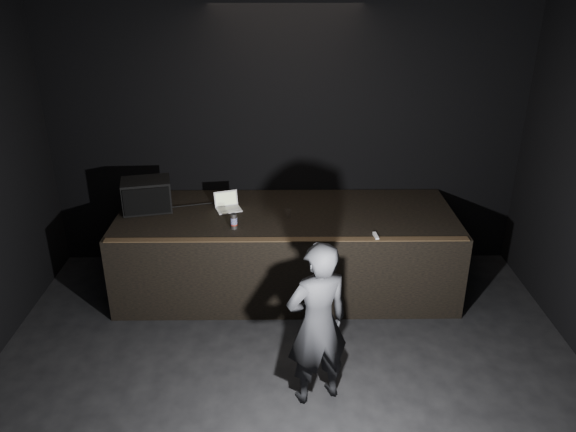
# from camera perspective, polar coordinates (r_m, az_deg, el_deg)

# --- Properties ---
(room_walls) EXTENTS (6.10, 7.10, 3.52)m
(room_walls) POSITION_cam_1_polar(r_m,az_deg,el_deg) (3.77, 0.13, -2.34)
(room_walls) COLOR black
(room_walls) RESTS_ON ground
(stage_riser) EXTENTS (4.00, 1.50, 1.00)m
(stage_riser) POSITION_cam_1_polar(r_m,az_deg,el_deg) (6.89, -0.16, -3.51)
(stage_riser) COLOR black
(stage_riser) RESTS_ON ground
(riser_lip) EXTENTS (3.92, 0.10, 0.01)m
(riser_lip) POSITION_cam_1_polar(r_m,az_deg,el_deg) (6.03, -0.11, -2.39)
(riser_lip) COLOR brown
(riser_lip) RESTS_ON stage_riser
(stage_monitor) EXTENTS (0.64, 0.52, 0.38)m
(stage_monitor) POSITION_cam_1_polar(r_m,az_deg,el_deg) (6.91, -14.16, 2.08)
(stage_monitor) COLOR black
(stage_monitor) RESTS_ON stage_riser
(cable) EXTENTS (0.83, 0.24, 0.02)m
(cable) POSITION_cam_1_polar(r_m,az_deg,el_deg) (6.96, -11.01, 0.96)
(cable) COLOR black
(cable) RESTS_ON stage_riser
(laptop) EXTENTS (0.35, 0.34, 0.20)m
(laptop) POSITION_cam_1_polar(r_m,az_deg,el_deg) (6.82, -6.16, 1.15)
(laptop) COLOR silver
(laptop) RESTS_ON stage_riser
(beer_can) EXTENTS (0.07, 0.07, 0.18)m
(beer_can) POSITION_cam_1_polar(r_m,az_deg,el_deg) (6.28, -5.52, -0.53)
(beer_can) COLOR silver
(beer_can) RESTS_ON stage_riser
(plastic_cup) EXTENTS (0.07, 0.07, 0.09)m
(plastic_cup) POSITION_cam_1_polar(r_m,az_deg,el_deg) (6.55, -0.01, 0.26)
(plastic_cup) COLOR white
(plastic_cup) RESTS_ON stage_riser
(wii_remote) EXTENTS (0.05, 0.16, 0.03)m
(wii_remote) POSITION_cam_1_polar(r_m,az_deg,el_deg) (6.16, 8.90, -2.02)
(wii_remote) COLOR white
(wii_remote) RESTS_ON stage_riser
(person) EXTENTS (0.69, 0.57, 1.61)m
(person) POSITION_cam_1_polar(r_m,az_deg,el_deg) (5.05, 3.00, -10.90)
(person) COLOR black
(person) RESTS_ON ground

